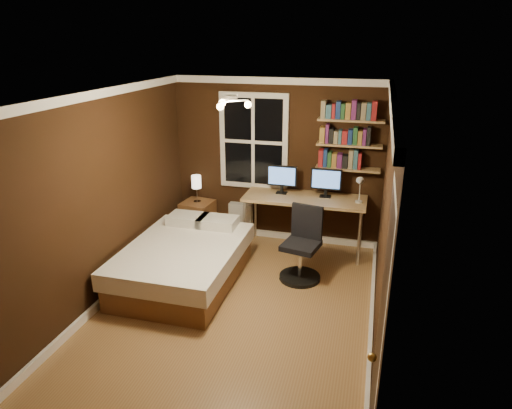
% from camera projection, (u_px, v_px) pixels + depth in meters
% --- Properties ---
extents(floor, '(4.20, 4.20, 0.00)m').
position_uv_depth(floor, '(237.00, 306.00, 5.48)').
color(floor, brown).
rests_on(floor, ground).
extents(wall_back, '(3.20, 0.04, 2.50)m').
position_uv_depth(wall_back, '(276.00, 162.00, 6.95)').
color(wall_back, black).
rests_on(wall_back, ground).
extents(wall_left, '(0.04, 4.20, 2.50)m').
position_uv_depth(wall_left, '(107.00, 196.00, 5.44)').
color(wall_left, black).
rests_on(wall_left, ground).
extents(wall_right, '(0.04, 4.20, 2.50)m').
position_uv_depth(wall_right, '(384.00, 223.00, 4.66)').
color(wall_right, black).
rests_on(wall_right, ground).
extents(ceiling, '(3.20, 4.20, 0.02)m').
position_uv_depth(ceiling, '(233.00, 93.00, 4.62)').
color(ceiling, white).
rests_on(ceiling, wall_back).
extents(window, '(1.06, 0.06, 1.46)m').
position_uv_depth(window, '(254.00, 142.00, 6.90)').
color(window, white).
rests_on(window, wall_back).
extents(door, '(0.03, 0.82, 2.05)m').
position_uv_depth(door, '(379.00, 329.00, 3.33)').
color(door, black).
rests_on(door, ground).
extents(door_knob, '(0.06, 0.06, 0.06)m').
position_uv_depth(door_knob, '(372.00, 357.00, 3.08)').
color(door_knob, '#BB8F3F').
rests_on(door_knob, door).
extents(ceiling_fixture, '(0.44, 0.44, 0.18)m').
position_uv_depth(ceiling_fixture, '(230.00, 105.00, 4.56)').
color(ceiling_fixture, beige).
rests_on(ceiling_fixture, ceiling).
extents(bookshelf_lower, '(0.92, 0.22, 0.03)m').
position_uv_depth(bookshelf_lower, '(348.00, 169.00, 6.58)').
color(bookshelf_lower, '#9D7B4C').
rests_on(bookshelf_lower, wall_back).
extents(books_row_lower, '(0.54, 0.16, 0.23)m').
position_uv_depth(books_row_lower, '(348.00, 160.00, 6.53)').
color(books_row_lower, maroon).
rests_on(books_row_lower, bookshelf_lower).
extents(bookshelf_middle, '(0.92, 0.22, 0.03)m').
position_uv_depth(bookshelf_middle, '(349.00, 145.00, 6.46)').
color(bookshelf_middle, '#9D7B4C').
rests_on(bookshelf_middle, wall_back).
extents(books_row_middle, '(0.66, 0.16, 0.23)m').
position_uv_depth(books_row_middle, '(350.00, 136.00, 6.41)').
color(books_row_middle, navy).
rests_on(books_row_middle, bookshelf_middle).
extents(bookshelf_upper, '(0.92, 0.22, 0.03)m').
position_uv_depth(bookshelf_upper, '(351.00, 120.00, 6.34)').
color(bookshelf_upper, '#9D7B4C').
rests_on(bookshelf_upper, wall_back).
extents(books_row_upper, '(0.66, 0.16, 0.23)m').
position_uv_depth(books_row_upper, '(352.00, 111.00, 6.29)').
color(books_row_upper, '#24542B').
rests_on(books_row_upper, bookshelf_upper).
extents(bed, '(1.38, 1.92, 0.65)m').
position_uv_depth(bed, '(184.00, 262.00, 5.94)').
color(bed, brown).
rests_on(bed, ground).
extents(nightstand, '(0.51, 0.51, 0.57)m').
position_uv_depth(nightstand, '(198.00, 218.00, 7.35)').
color(nightstand, brown).
rests_on(nightstand, ground).
extents(bedside_lamp, '(0.15, 0.15, 0.43)m').
position_uv_depth(bedside_lamp, '(197.00, 189.00, 7.18)').
color(bedside_lamp, white).
rests_on(bedside_lamp, nightstand).
extents(radiator, '(0.37, 0.13, 0.55)m').
position_uv_depth(radiator, '(241.00, 220.00, 7.32)').
color(radiator, beige).
rests_on(radiator, ground).
extents(desk, '(1.77, 0.67, 0.84)m').
position_uv_depth(desk, '(305.00, 201.00, 6.67)').
color(desk, '#9D7B4C').
rests_on(desk, ground).
extents(monitor_left, '(0.45, 0.12, 0.43)m').
position_uv_depth(monitor_left, '(282.00, 180.00, 6.74)').
color(monitor_left, black).
rests_on(monitor_left, desk).
extents(monitor_right, '(0.45, 0.12, 0.43)m').
position_uv_depth(monitor_right, '(326.00, 183.00, 6.59)').
color(monitor_right, black).
rests_on(monitor_right, desk).
extents(desk_lamp, '(0.14, 0.32, 0.44)m').
position_uv_depth(desk_lamp, '(360.00, 189.00, 6.29)').
color(desk_lamp, silver).
rests_on(desk_lamp, desk).
extents(office_chair, '(0.54, 0.54, 0.99)m').
position_uv_depth(office_chair, '(302.00, 252.00, 6.00)').
color(office_chair, black).
rests_on(office_chair, ground).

